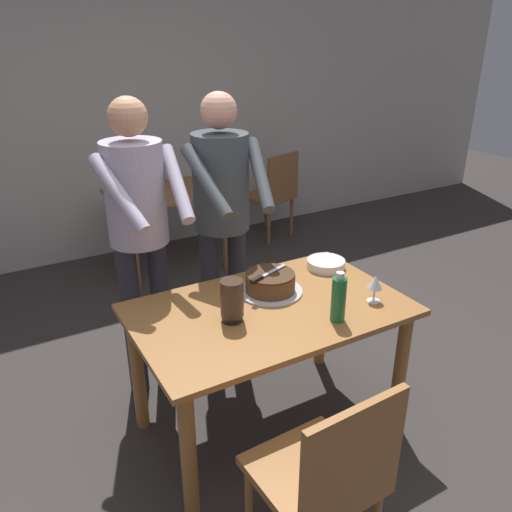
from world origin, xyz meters
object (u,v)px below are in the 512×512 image
cake_on_platter (270,283)px  wine_glass_near (375,283)px  plate_stack (326,264)px  person_cutting_cake (222,208)px  background_table (169,208)px  water_bottle (339,299)px  chair_near_side (326,475)px  person_standing_beside (139,221)px  hurricane_lamp (232,300)px  cake_knife (262,277)px  main_dining_table (269,329)px  background_chair_0 (273,192)px

cake_on_platter → wine_glass_near: (0.40, -0.35, 0.05)m
plate_stack → person_cutting_cake: person_cutting_cake is taller
cake_on_platter → plate_stack: size_ratio=1.55×
cake_on_platter → background_table: 2.09m
water_bottle → chair_near_side: (-0.45, -0.53, -0.37)m
person_standing_beside → background_table: 1.78m
water_bottle → person_standing_beside: size_ratio=0.15×
hurricane_lamp → person_standing_beside: (-0.21, 0.68, 0.22)m
water_bottle → cake_knife: bearing=117.7°
person_cutting_cake → wine_glass_near: bearing=-62.9°
cake_on_platter → water_bottle: size_ratio=1.36×
cake_on_platter → cake_knife: bearing=-160.0°
main_dining_table → cake_knife: bearing=80.4°
main_dining_table → person_cutting_cake: size_ratio=0.79×
wine_glass_near → chair_near_side: chair_near_side is taller
cake_on_platter → chair_near_side: chair_near_side is taller
main_dining_table → person_cutting_cake: person_cutting_cake is taller
cake_on_platter → person_standing_beside: size_ratio=0.20×
water_bottle → person_standing_beside: person_standing_beside is taller
hurricane_lamp → chair_near_side: bearing=-91.0°
person_cutting_cake → plate_stack: bearing=-40.8°
chair_near_side → background_chair_0: same height
plate_stack → water_bottle: size_ratio=0.88×
background_table → wine_glass_near: bearing=-85.5°
person_cutting_cake → background_chair_0: size_ratio=1.91×
cake_knife → person_cutting_cake: person_cutting_cake is taller
person_standing_beside → background_chair_0: bearing=42.2°
water_bottle → background_table: 2.49m
cake_knife → cake_on_platter: bearing=20.0°
cake_on_platter → background_chair_0: 2.71m
hurricane_lamp → background_table: hurricane_lamp is taller
cake_knife → water_bottle: 0.42m
person_cutting_cake → person_standing_beside: 0.49m
hurricane_lamp → background_chair_0: (1.73, 2.44, -0.37)m
cake_on_platter → wine_glass_near: 0.53m
person_standing_beside → background_table: bearing=64.8°
hurricane_lamp → chair_near_side: size_ratio=0.23×
cake_knife → plate_stack: (0.50, 0.12, -0.09)m
plate_stack → hurricane_lamp: bearing=-161.1°
plate_stack → wine_glass_near: bearing=-94.1°
background_chair_0 → water_bottle: bearing=-115.8°
cake_on_platter → background_table: cake_on_platter is taller
main_dining_table → background_table: bearing=82.2°
main_dining_table → hurricane_lamp: 0.32m
cake_knife → plate_stack: size_ratio=1.19×
cake_on_platter → wine_glass_near: bearing=-40.6°
main_dining_table → plate_stack: bearing=24.0°
background_table → chair_near_side: bearing=-100.0°
wine_glass_near → water_bottle: bearing=-168.9°
cake_on_platter → person_standing_beside: 0.78m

